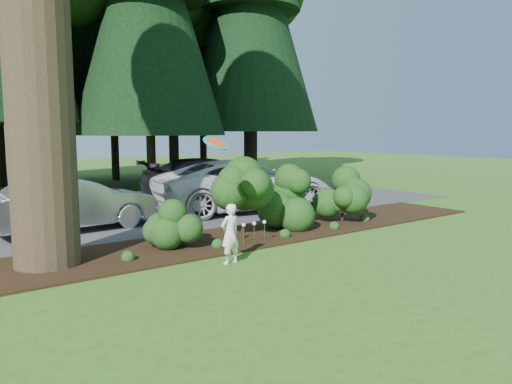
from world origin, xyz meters
The scene contains 10 objects.
ground centered at (0.00, 0.00, 0.00)m, with size 80.00×80.00×0.00m, color #2E611B.
mulch_bed centered at (0.00, 3.25, 0.03)m, with size 16.00×2.50×0.05m, color black.
driveway centered at (0.00, 7.50, 0.01)m, with size 22.00×6.00×0.03m, color #38383A.
shrub_row centered at (0.77, 3.14, 0.81)m, with size 6.53×1.60×1.61m.
lily_cluster centered at (-0.30, 2.40, 0.50)m, with size 0.69×0.09×0.57m.
car_silver_wagon centered at (-3.07, 6.59, 0.74)m, with size 1.49×4.28×1.41m, color #B5B5BA.
car_white_suv centered at (2.54, 6.64, 0.86)m, with size 2.76×5.99×1.67m, color silver.
car_dark_suv centered at (3.18, 9.80, 0.81)m, with size 2.18×5.37×1.56m, color black.
child centered at (-1.62, 1.45, 0.61)m, with size 0.44×0.29×1.21m, color white.
frisbee centered at (-1.77, 1.71, 2.40)m, with size 0.56×0.49×0.32m.
Camera 1 is at (-7.11, -6.62, 2.65)m, focal length 35.00 mm.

